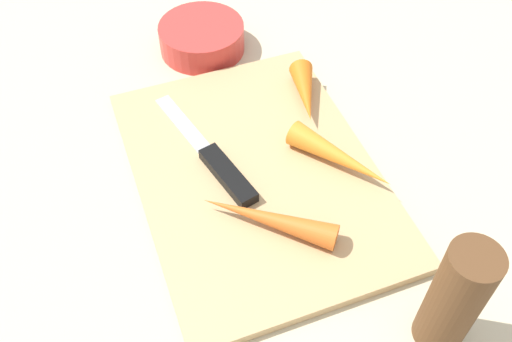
{
  "coord_description": "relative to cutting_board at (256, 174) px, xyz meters",
  "views": [
    {
      "loc": [
        0.39,
        -0.15,
        0.51
      ],
      "look_at": [
        0.0,
        0.0,
        0.01
      ],
      "focal_mm": 40.56,
      "sensor_mm": 36.0,
      "label": 1
    }
  ],
  "objects": [
    {
      "name": "carrot_medium",
      "position": [
        0.03,
        0.09,
        0.02
      ],
      "size": [
        0.12,
        0.09,
        0.03
      ],
      "primitive_type": "cone",
      "rotation": [
        0.0,
        1.57,
        0.56
      ],
      "color": "orange",
      "rests_on": "cutting_board"
    },
    {
      "name": "carrot_longest",
      "position": [
        0.07,
        -0.01,
        0.02
      ],
      "size": [
        0.11,
        0.13,
        0.03
      ],
      "primitive_type": "cone",
      "rotation": [
        0.0,
        1.57,
        4.02
      ],
      "color": "orange",
      "rests_on": "cutting_board"
    },
    {
      "name": "ground_plane",
      "position": [
        0.0,
        0.0,
        -0.01
      ],
      "size": [
        1.4,
        1.4,
        0.0
      ],
      "primitive_type": "plane",
      "color": "#C6B793"
    },
    {
      "name": "pepper_grinder",
      "position": [
        0.23,
        0.09,
        0.06
      ],
      "size": [
        0.05,
        0.05,
        0.13
      ],
      "primitive_type": "cylinder",
      "color": "brown",
      "rests_on": "ground_plane"
    },
    {
      "name": "small_bowl",
      "position": [
        -0.24,
        0.01,
        0.01
      ],
      "size": [
        0.12,
        0.12,
        0.04
      ],
      "primitive_type": "cylinder",
      "color": "red",
      "rests_on": "ground_plane"
    },
    {
      "name": "carrot_shortest",
      "position": [
        -0.08,
        0.1,
        0.02
      ],
      "size": [
        0.1,
        0.06,
        0.03
      ],
      "primitive_type": "cone",
      "rotation": [
        0.0,
        1.57,
        6.0
      ],
      "color": "orange",
      "rests_on": "cutting_board"
    },
    {
      "name": "knife",
      "position": [
        -0.01,
        -0.04,
        0.01
      ],
      "size": [
        0.2,
        0.07,
        0.01
      ],
      "rotation": [
        0.0,
        0.0,
        3.38
      ],
      "color": "#B7B7BC",
      "rests_on": "cutting_board"
    },
    {
      "name": "cutting_board",
      "position": [
        0.0,
        0.0,
        0.0
      ],
      "size": [
        0.36,
        0.26,
        0.01
      ],
      "primitive_type": "cube",
      "color": "tan",
      "rests_on": "ground_plane"
    }
  ]
}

